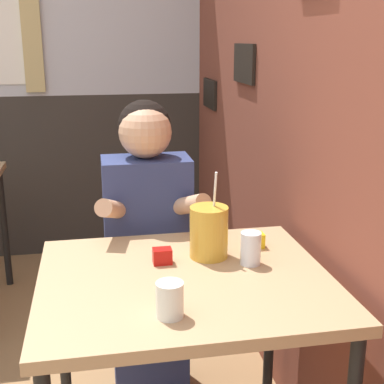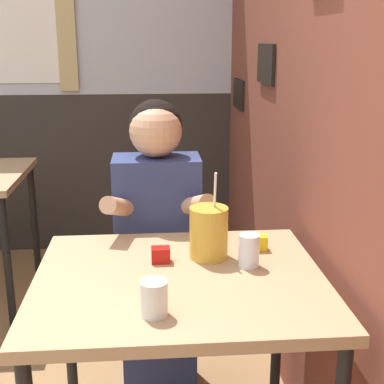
{
  "view_description": "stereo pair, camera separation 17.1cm",
  "coord_description": "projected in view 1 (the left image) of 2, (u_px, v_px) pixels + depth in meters",
  "views": [
    {
      "loc": [
        0.57,
        -1.1,
        1.46
      ],
      "look_at": [
        0.87,
        0.52,
        0.99
      ],
      "focal_mm": 50.0,
      "sensor_mm": 36.0,
      "label": 1
    },
    {
      "loc": [
        0.74,
        -1.12,
        1.46
      ],
      "look_at": [
        0.87,
        0.52,
        0.99
      ],
      "focal_mm": 50.0,
      "sensor_mm": 36.0,
      "label": 2
    }
  ],
  "objects": [
    {
      "name": "cocktail_pitcher",
      "position": [
        209.0,
        232.0,
        1.74
      ],
      "size": [
        0.13,
        0.13,
        0.29
      ],
      "color": "gold",
      "rests_on": "main_table"
    },
    {
      "name": "glass_near_pitcher",
      "position": [
        251.0,
        248.0,
        1.69
      ],
      "size": [
        0.07,
        0.07,
        0.11
      ],
      "color": "silver",
      "rests_on": "main_table"
    },
    {
      "name": "main_table",
      "position": [
        185.0,
        300.0,
        1.64
      ],
      "size": [
        0.88,
        0.75,
        0.77
      ],
      "color": "tan",
      "rests_on": "ground_plane"
    },
    {
      "name": "brick_wall_right",
      "position": [
        262.0,
        64.0,
        2.4
      ],
      "size": [
        0.08,
        4.54,
        2.7
      ],
      "color": "brown",
      "rests_on": "ground_plane"
    },
    {
      "name": "condiment_ketchup",
      "position": [
        162.0,
        256.0,
        1.71
      ],
      "size": [
        0.06,
        0.04,
        0.05
      ],
      "color": "#B7140F",
      "rests_on": "main_table"
    },
    {
      "name": "condiment_mustard",
      "position": [
        255.0,
        240.0,
        1.84
      ],
      "size": [
        0.06,
        0.04,
        0.05
      ],
      "color": "yellow",
      "rests_on": "main_table"
    },
    {
      "name": "person_seated",
      "position": [
        148.0,
        247.0,
        2.15
      ],
      "size": [
        0.42,
        0.4,
        1.24
      ],
      "color": "navy",
      "rests_on": "ground_plane"
    },
    {
      "name": "glass_center",
      "position": [
        170.0,
        300.0,
        1.37
      ],
      "size": [
        0.07,
        0.07,
        0.1
      ],
      "color": "silver",
      "rests_on": "main_table"
    }
  ]
}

